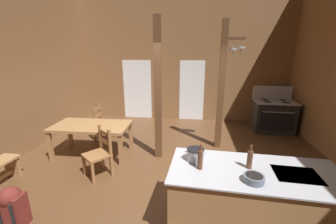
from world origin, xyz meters
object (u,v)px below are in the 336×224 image
ladderback_chair_near_window (99,153)px  ladderback_chair_by_post (103,124)px  stockpot_on_counter (195,155)px  stove_range (273,116)px  backpack (12,206)px  bottle_short_on_counter (250,159)px  kitchen_island (252,200)px  dining_table (92,128)px  bottle_tall_on_counter (200,159)px  mixing_bowl_on_counter (254,179)px

ladderback_chair_near_window → ladderback_chair_by_post: bearing=111.4°
ladderback_chair_near_window → stockpot_on_counter: 2.07m
stove_range → stockpot_on_counter: size_ratio=4.26×
backpack → bottle_short_on_counter: size_ratio=1.86×
kitchen_island → ladderback_chair_near_window: (-2.57, 1.03, 0.01)m
ladderback_chair_near_window → backpack: 1.51m
dining_table → bottle_short_on_counter: (3.02, -1.75, 0.37)m
dining_table → ladderback_chair_by_post: size_ratio=1.80×
ladderback_chair_near_window → bottle_short_on_counter: bottle_short_on_counter is taller
ladderback_chair_near_window → ladderback_chair_by_post: size_ratio=1.00×
ladderback_chair_near_window → bottle_short_on_counter: bearing=-21.4°
kitchen_island → ladderback_chair_by_post: bearing=140.1°
backpack → bottle_tall_on_counter: size_ratio=1.76×
ladderback_chair_near_window → stockpot_on_counter: size_ratio=3.06×
ladderback_chair_near_window → stockpot_on_counter: (1.81, -0.86, 0.53)m
kitchen_island → bottle_tall_on_counter: bottle_tall_on_counter is taller
dining_table → bottle_tall_on_counter: bottle_tall_on_counter is taller
dining_table → backpack: dining_table is taller
stove_range → bottle_tall_on_counter: bearing=-119.8°
ladderback_chair_near_window → mixing_bowl_on_counter: (2.48, -1.28, 0.48)m
bottle_short_on_counter → ladderback_chair_by_post: bearing=140.0°
dining_table → ladderback_chair_near_window: (0.52, -0.77, -0.20)m
kitchen_island → mixing_bowl_on_counter: 0.56m
stockpot_on_counter → mixing_bowl_on_counter: stockpot_on_counter is taller
ladderback_chair_by_post → backpack: (0.02, -3.03, -0.14)m
stove_range → backpack: stove_range is taller
ladderback_chair_near_window → mixing_bowl_on_counter: 2.83m
dining_table → stockpot_on_counter: bearing=-34.9°
ladderback_chair_by_post → stockpot_on_counter: bearing=-45.6°
ladderback_chair_by_post → bottle_short_on_counter: (3.15, -2.65, 0.57)m
bottle_tall_on_counter → stockpot_on_counter: bearing=105.4°
bottle_short_on_counter → mixing_bowl_on_counter: bearing=-93.5°
ladderback_chair_near_window → ladderback_chair_by_post: 1.79m
bottle_tall_on_counter → bottle_short_on_counter: bearing=8.2°
backpack → stockpot_on_counter: stockpot_on_counter is taller
backpack → kitchen_island: bearing=5.9°
mixing_bowl_on_counter → bottle_short_on_counter: bottle_short_on_counter is taller
backpack → ladderback_chair_by_post: bearing=90.3°
ladderback_chair_by_post → bottle_short_on_counter: bearing=-40.0°
dining_table → ladderback_chair_near_window: size_ratio=1.80×
ladderback_chair_by_post → backpack: size_ratio=1.59×
stockpot_on_counter → bottle_tall_on_counter: size_ratio=0.91×
stove_range → mixing_bowl_on_counter: size_ratio=5.58×
ladderback_chair_by_post → bottle_short_on_counter: 4.16m
bottle_tall_on_counter → bottle_short_on_counter: bottle_tall_on_counter is taller
stove_range → backpack: bearing=-138.3°
stove_range → ladderback_chair_near_window: bearing=-145.0°
bottle_short_on_counter → bottle_tall_on_counter: bearing=-171.8°
bottle_tall_on_counter → mixing_bowl_on_counter: bearing=-19.4°
dining_table → stockpot_on_counter: (2.33, -1.63, 0.33)m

